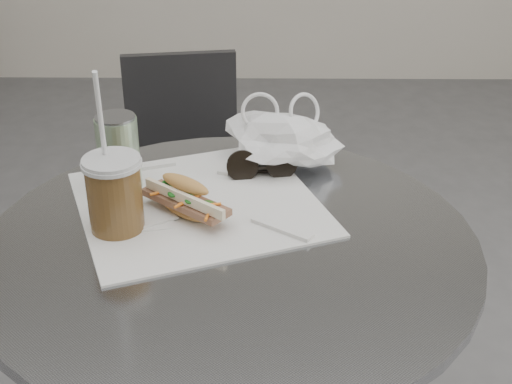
{
  "coord_description": "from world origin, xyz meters",
  "views": [
    {
      "loc": [
        0.05,
        -0.72,
        1.32
      ],
      "look_at": [
        0.04,
        0.26,
        0.79
      ],
      "focal_mm": 50.0,
      "sensor_mm": 36.0,
      "label": 1
    }
  ],
  "objects_px": {
    "iced_coffee": "(114,193)",
    "sunglasses": "(262,167)",
    "cafe_table": "(233,374)",
    "chair_far": "(188,212)",
    "banh_mi": "(186,198)",
    "drink_can": "(119,153)"
  },
  "relations": [
    {
      "from": "iced_coffee",
      "to": "sunglasses",
      "type": "relative_size",
      "value": 2.08
    },
    {
      "from": "banh_mi",
      "to": "iced_coffee",
      "type": "height_order",
      "value": "iced_coffee"
    },
    {
      "from": "sunglasses",
      "to": "banh_mi",
      "type": "bearing_deg",
      "value": -140.13
    },
    {
      "from": "chair_far",
      "to": "drink_can",
      "type": "height_order",
      "value": "drink_can"
    },
    {
      "from": "cafe_table",
      "to": "drink_can",
      "type": "bearing_deg",
      "value": 140.46
    },
    {
      "from": "cafe_table",
      "to": "iced_coffee",
      "type": "relative_size",
      "value": 2.87
    },
    {
      "from": "drink_can",
      "to": "sunglasses",
      "type": "bearing_deg",
      "value": 10.06
    },
    {
      "from": "banh_mi",
      "to": "drink_can",
      "type": "relative_size",
      "value": 1.45
    },
    {
      "from": "chair_far",
      "to": "banh_mi",
      "type": "height_order",
      "value": "banh_mi"
    },
    {
      "from": "drink_can",
      "to": "banh_mi",
      "type": "bearing_deg",
      "value": -38.39
    },
    {
      "from": "iced_coffee",
      "to": "drink_can",
      "type": "relative_size",
      "value": 1.97
    },
    {
      "from": "cafe_table",
      "to": "chair_far",
      "type": "bearing_deg",
      "value": 101.35
    },
    {
      "from": "banh_mi",
      "to": "iced_coffee",
      "type": "bearing_deg",
      "value": -120.47
    },
    {
      "from": "chair_far",
      "to": "iced_coffee",
      "type": "relative_size",
      "value": 2.79
    },
    {
      "from": "drink_can",
      "to": "iced_coffee",
      "type": "bearing_deg",
      "value": -82.42
    },
    {
      "from": "cafe_table",
      "to": "chair_far",
      "type": "distance_m",
      "value": 0.81
    },
    {
      "from": "chair_far",
      "to": "drink_can",
      "type": "relative_size",
      "value": 5.48
    },
    {
      "from": "banh_mi",
      "to": "sunglasses",
      "type": "distance_m",
      "value": 0.18
    },
    {
      "from": "banh_mi",
      "to": "sunglasses",
      "type": "relative_size",
      "value": 1.53
    },
    {
      "from": "iced_coffee",
      "to": "cafe_table",
      "type": "bearing_deg",
      "value": -8.13
    },
    {
      "from": "chair_far",
      "to": "drink_can",
      "type": "bearing_deg",
      "value": 77.89
    },
    {
      "from": "banh_mi",
      "to": "iced_coffee",
      "type": "distance_m",
      "value": 0.11
    }
  ]
}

